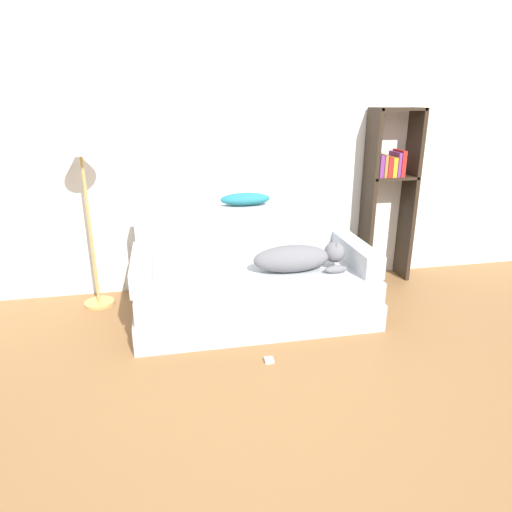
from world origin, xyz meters
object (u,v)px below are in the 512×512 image
object	(u,v)px
laptop	(219,276)
bookshelf	(390,185)
throw_pillow	(245,199)
floor_lamp	(82,162)
dog	(298,258)
power_adapter	(269,360)
couch	(254,293)

from	to	relation	value
laptop	bookshelf	size ratio (longest dim) A/B	0.23
throw_pillow	floor_lamp	xyz separation A→B (m)	(-1.25, 0.03, 0.33)
dog	power_adapter	bearing A→B (deg)	-121.05
dog	throw_pillow	xyz separation A→B (m)	(-0.32, 0.50, 0.36)
couch	laptop	bearing A→B (deg)	-161.17
dog	laptop	bearing A→B (deg)	-178.38
laptop	throw_pillow	size ratio (longest dim) A/B	0.88
dog	floor_lamp	distance (m)	1.80
dog	floor_lamp	world-z (taller)	floor_lamp
dog	bookshelf	xyz separation A→B (m)	(1.03, 0.62, 0.41)
throw_pillow	floor_lamp	distance (m)	1.30
laptop	floor_lamp	distance (m)	1.36
couch	bookshelf	xyz separation A→B (m)	(1.36, 0.54, 0.71)
laptop	throw_pillow	distance (m)	0.75
power_adapter	laptop	bearing A→B (deg)	112.79
couch	bookshelf	size ratio (longest dim) A/B	1.16
throw_pillow	power_adapter	size ratio (longest dim) A/B	7.22
couch	bookshelf	bearing A→B (deg)	21.71
throw_pillow	floor_lamp	world-z (taller)	floor_lamp
dog	power_adapter	size ratio (longest dim) A/B	12.58
laptop	bookshelf	distance (m)	1.84
dog	bookshelf	bearing A→B (deg)	31.17
power_adapter	bookshelf	bearing A→B (deg)	41.46
throw_pillow	power_adapter	world-z (taller)	throw_pillow
throw_pillow	floor_lamp	bearing A→B (deg)	178.41
laptop	power_adapter	xyz separation A→B (m)	(0.25, -0.59, -0.38)
bookshelf	throw_pillow	bearing A→B (deg)	-174.89
floor_lamp	couch	bearing A→B (deg)	-20.24
couch	throw_pillow	bearing A→B (deg)	88.17
power_adapter	dog	bearing A→B (deg)	58.95
bookshelf	power_adapter	bearing A→B (deg)	-138.54
laptop	power_adapter	size ratio (longest dim) A/B	6.39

